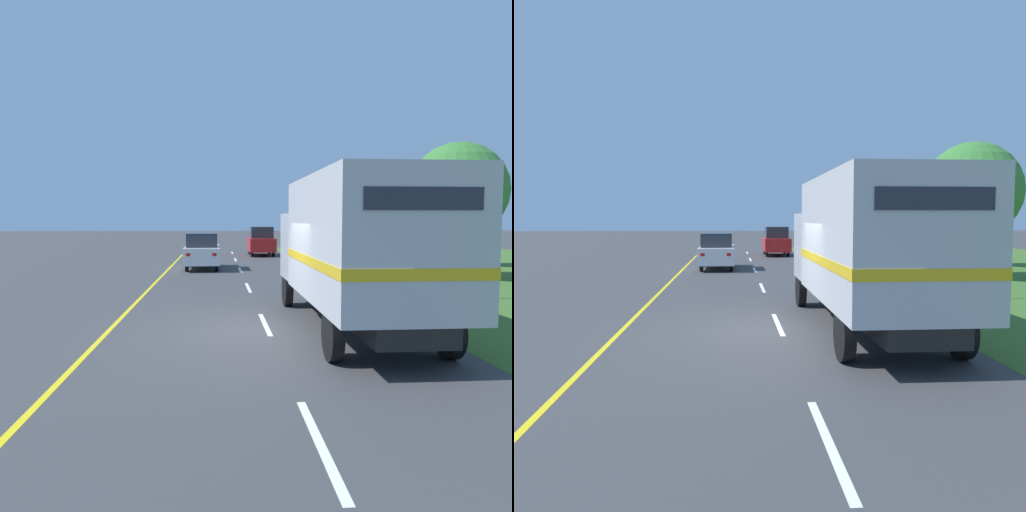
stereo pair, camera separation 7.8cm
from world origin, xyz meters
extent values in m
plane|color=#3D3D3F|center=(0.00, 0.00, 0.00)|extent=(200.00, 200.00, 0.00)
cube|color=yellow|center=(-3.70, 8.83, 0.00)|extent=(0.12, 50.55, 0.01)
cube|color=white|center=(0.00, -5.91, 0.00)|extent=(0.12, 2.60, 0.01)
cube|color=white|center=(0.00, 0.69, 0.00)|extent=(0.12, 2.60, 0.01)
cube|color=white|center=(0.00, 7.29, 0.00)|extent=(0.12, 2.60, 0.01)
cube|color=white|center=(0.00, 13.89, 0.00)|extent=(0.12, 2.60, 0.01)
cube|color=white|center=(0.00, 20.49, 0.00)|extent=(0.12, 2.60, 0.01)
cube|color=white|center=(0.00, 27.09, 0.00)|extent=(0.12, 2.60, 0.01)
cylinder|color=black|center=(0.92, 3.23, 0.50)|extent=(0.22, 1.00, 1.00)
cylinder|color=black|center=(3.12, 3.23, 0.50)|extent=(0.22, 1.00, 1.00)
cylinder|color=black|center=(0.92, -2.62, 0.50)|extent=(0.22, 1.00, 1.00)
cylinder|color=black|center=(3.12, -2.62, 0.50)|extent=(0.22, 1.00, 1.00)
cube|color=black|center=(2.02, 0.00, 0.68)|extent=(1.41, 7.82, 0.36)
cube|color=#B7B7BC|center=(2.02, -1.05, 2.19)|extent=(2.56, 5.72, 2.65)
cube|color=gold|center=(2.02, -1.05, 1.72)|extent=(2.58, 5.74, 0.20)
cube|color=#232833|center=(2.02, -3.92, 2.92)|extent=(1.92, 0.03, 0.36)
cube|color=#B7B7BC|center=(2.02, 2.86, 1.81)|extent=(2.46, 2.10, 1.90)
cube|color=#283342|center=(2.02, 3.92, 2.05)|extent=(2.17, 0.03, 0.85)
cylinder|color=black|center=(-2.67, 16.03, 0.33)|extent=(0.16, 0.66, 0.66)
cylinder|color=black|center=(-1.19, 16.03, 0.33)|extent=(0.16, 0.66, 0.66)
cylinder|color=black|center=(-2.67, 13.39, 0.33)|extent=(0.16, 0.66, 0.66)
cylinder|color=black|center=(-1.19, 13.39, 0.33)|extent=(0.16, 0.66, 0.66)
cube|color=white|center=(-1.93, 14.71, 0.75)|extent=(1.80, 4.26, 0.84)
cube|color=#282D38|center=(-1.93, 14.54, 1.53)|extent=(1.55, 2.34, 0.71)
cube|color=red|center=(-2.56, 12.57, 0.90)|extent=(0.20, 0.03, 0.14)
cube|color=red|center=(-1.30, 12.57, 0.90)|extent=(0.20, 0.03, 0.14)
cylinder|color=black|center=(1.24, 25.37, 0.33)|extent=(0.16, 0.66, 0.66)
cylinder|color=black|center=(2.71, 25.37, 0.33)|extent=(0.16, 0.66, 0.66)
cylinder|color=black|center=(1.24, 22.85, 0.33)|extent=(0.16, 0.66, 0.66)
cylinder|color=black|center=(2.71, 22.85, 0.33)|extent=(0.16, 0.66, 0.66)
cube|color=red|center=(1.97, 24.11, 0.80)|extent=(1.80, 4.06, 0.94)
cube|color=#282D38|center=(1.97, 23.95, 1.66)|extent=(1.55, 2.23, 0.80)
cube|color=red|center=(1.34, 22.07, 0.96)|extent=(0.20, 0.03, 0.14)
cube|color=red|center=(2.60, 22.07, 0.96)|extent=(0.20, 0.03, 0.14)
cylinder|color=#9E9EA3|center=(4.81, 3.98, 1.18)|extent=(0.09, 0.09, 2.35)
cylinder|color=#9E9EA3|center=(6.20, 3.98, 1.18)|extent=(0.09, 0.09, 2.35)
cube|color=brown|center=(5.51, 3.98, 1.69)|extent=(1.99, 0.06, 1.33)
cube|color=brown|center=(6.18, 3.98, 2.53)|extent=(0.64, 0.06, 0.32)
cube|color=silver|center=(5.51, 3.95, 1.69)|extent=(1.55, 0.02, 0.24)
cylinder|color=#4C3823|center=(9.37, 9.78, 1.09)|extent=(0.35, 0.35, 2.17)
sphere|color=#387A33|center=(9.37, 9.78, 3.85)|extent=(4.20, 4.20, 4.20)
cylinder|color=brown|center=(12.60, 15.22, 1.26)|extent=(0.38, 0.38, 2.52)
sphere|color=#1E511E|center=(12.60, 15.22, 3.71)|extent=(2.98, 2.98, 2.98)
camera|label=1|loc=(-1.18, -11.44, 2.59)|focal=35.00mm
camera|label=2|loc=(-1.10, -11.44, 2.59)|focal=35.00mm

